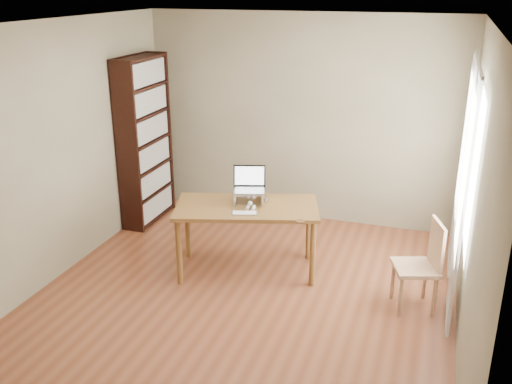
% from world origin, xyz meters
% --- Properties ---
extents(room, '(4.04, 4.54, 2.64)m').
position_xyz_m(room, '(0.03, 0.01, 1.30)').
color(room, brown).
rests_on(room, ground).
extents(bookshelf, '(0.30, 0.90, 2.10)m').
position_xyz_m(bookshelf, '(-1.83, 1.55, 1.05)').
color(bookshelf, black).
rests_on(bookshelf, ground).
extents(curtains, '(0.03, 1.90, 2.25)m').
position_xyz_m(curtains, '(1.92, 0.80, 1.17)').
color(curtains, white).
rests_on(curtains, ground).
extents(desk, '(1.62, 1.13, 0.75)m').
position_xyz_m(desk, '(-0.15, 0.59, 0.66)').
color(desk, brown).
rests_on(desk, ground).
extents(laptop_stand, '(0.32, 0.25, 0.13)m').
position_xyz_m(laptop_stand, '(-0.15, 0.67, 0.83)').
color(laptop_stand, silver).
rests_on(laptop_stand, desk).
extents(laptop, '(0.39, 0.37, 0.24)m').
position_xyz_m(laptop, '(-0.15, 0.73, 0.94)').
color(laptop, silver).
rests_on(laptop, laptop_stand).
extents(keyboard, '(0.28, 0.18, 0.02)m').
position_xyz_m(keyboard, '(-0.09, 0.37, 0.76)').
color(keyboard, silver).
rests_on(keyboard, desk).
extents(coaster, '(0.09, 0.09, 0.01)m').
position_xyz_m(coaster, '(0.48, 0.37, 0.75)').
color(coaster, brown).
rests_on(coaster, desk).
extents(cat, '(0.26, 0.49, 0.16)m').
position_xyz_m(cat, '(-0.11, 0.70, 0.82)').
color(cat, '#484039').
rests_on(cat, desk).
extents(chair, '(0.50, 0.49, 0.88)m').
position_xyz_m(chair, '(1.66, 0.40, 0.47)').
color(chair, tan).
rests_on(chair, ground).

